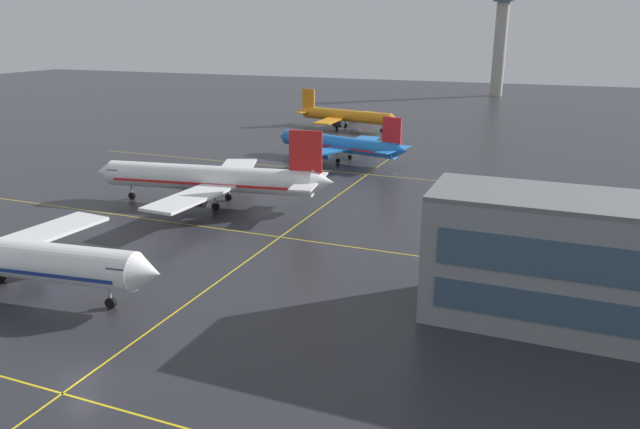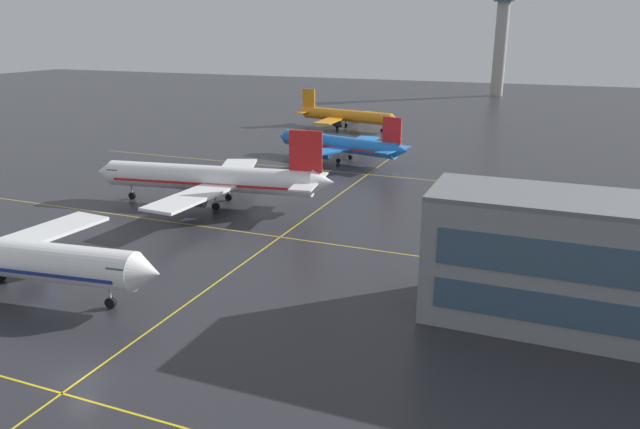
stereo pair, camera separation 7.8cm
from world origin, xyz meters
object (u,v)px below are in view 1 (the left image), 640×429
Objects in this scene: airliner_far_left_stand at (345,116)px; control_tower at (501,36)px; airliner_second_row at (212,179)px; airliner_third_row at (339,144)px.

control_tower reaches higher than airliner_far_left_stand.
airliner_far_left_stand is 112.89m from control_tower.
airliner_far_left_stand is at bearing -106.12° from control_tower.
control_tower is (30.79, 106.53, 21.16)m from airliner_far_left_stand.
airliner_second_row is 0.96× the size of control_tower.
airliner_third_row is at bearing -71.99° from airliner_far_left_stand.
airliner_third_row is 1.00× the size of airliner_far_left_stand.
airliner_second_row is 82.35m from airliner_far_left_stand.
airliner_third_row is (7.43, 40.00, -0.78)m from airliner_second_row.
airliner_second_row is 1.23× the size of airliner_third_row.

